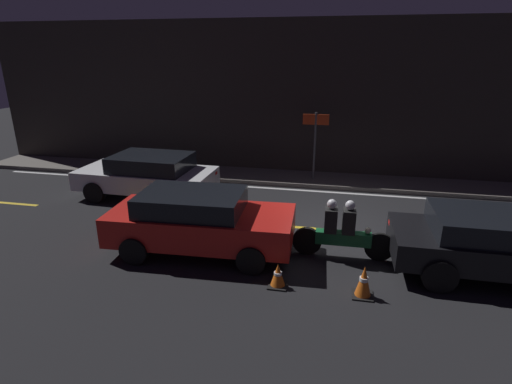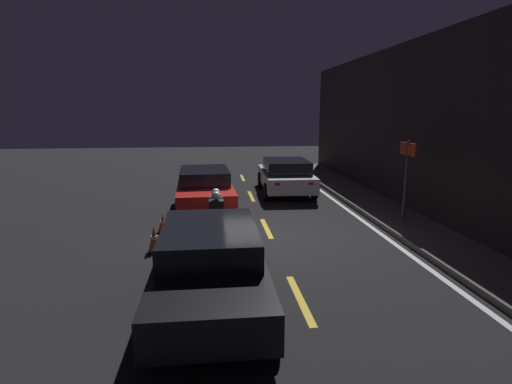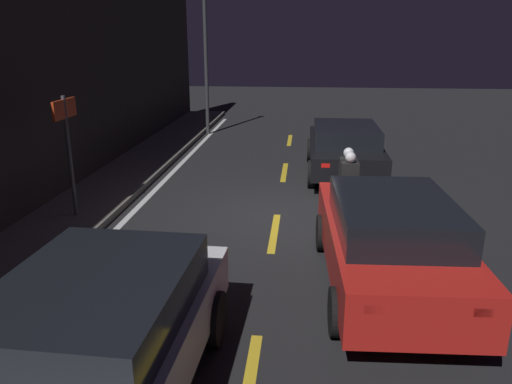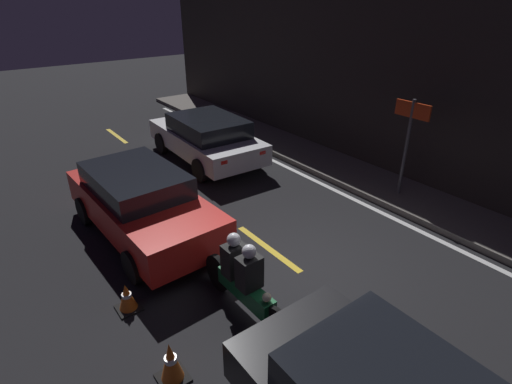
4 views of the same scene
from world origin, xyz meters
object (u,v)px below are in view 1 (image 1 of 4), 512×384
Objects in this scene: sedan_white at (148,174)px; traffic_cone_near at (278,275)px; shop_sign at (315,133)px; motorcycle at (341,231)px; traffic_cone_mid at (364,282)px; taxi_red at (199,220)px; van_black at (500,243)px.

traffic_cone_near is at bearing 140.02° from sedan_white.
shop_sign reaches higher than sedan_white.
motorcycle is 1.62m from traffic_cone_mid.
taxi_red is 3.27m from motorcycle.
sedan_white reaches higher than traffic_cone_near.
traffic_cone_mid is at bearing -78.40° from shop_sign.
van_black is at bearing -3.61° from motorcycle.
taxi_red is 1.81× the size of shop_sign.
van_black reaches higher than traffic_cone_mid.
taxi_red is at bearing -111.17° from shop_sign.
taxi_red is at bearing -174.88° from motorcycle.
traffic_cone_mid is at bearing -73.82° from motorcycle.
taxi_red is 3.93m from traffic_cone_mid.
van_black reaches higher than traffic_cone_near.
traffic_cone_mid is at bearing 148.02° from sedan_white.
motorcycle is 5.73m from shop_sign.
motorcycle is at bearing -79.92° from shop_sign.
van_black is (6.49, 0.18, -0.03)m from taxi_red.
shop_sign is at bearing 126.35° from van_black.
motorcycle is (6.14, -2.94, -0.11)m from sedan_white.
traffic_cone_near is 0.77× the size of traffic_cone_mid.
taxi_red is (2.89, -3.28, 0.02)m from sedan_white.
motorcycle is 4.62× the size of traffic_cone_near.
shop_sign is at bearing 99.24° from motorcycle.
van_black is at bearing 163.74° from sedan_white.
traffic_cone_mid is (6.60, -4.45, -0.45)m from sedan_white.
taxi_red reaches higher than traffic_cone_mid.
motorcycle is at bearing 156.44° from sedan_white.
shop_sign is (5.16, 2.59, 1.07)m from sedan_white.
sedan_white is at bearing 129.02° from taxi_red.
shop_sign is at bearing 88.14° from traffic_cone_near.
traffic_cone_near is (-1.21, -1.50, -0.42)m from motorcycle.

